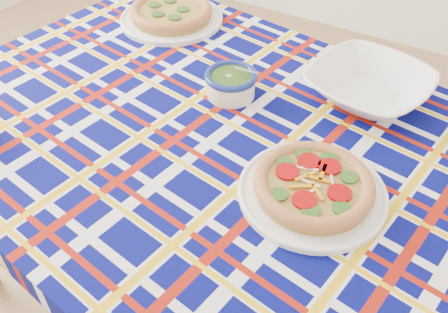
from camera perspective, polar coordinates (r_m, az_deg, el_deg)
The scene contains 7 objects.
floor at distance 2.02m, azimuth -9.30°, elevation -9.07°, with size 4.00×4.00×0.00m, color #8E6B49.
dining_table at distance 1.23m, azimuth 2.19°, elevation -1.69°, with size 1.82×1.30×0.79m.
tablecloth at distance 1.21m, azimuth 2.22°, elevation -0.81°, with size 1.71×1.08×0.11m, color #040753, non-canonical shape.
main_focaccia_plate at distance 1.05m, azimuth 10.19°, elevation -3.21°, with size 0.32×0.32×0.06m, color olive, non-canonical shape.
pesto_bowl at distance 1.31m, azimuth 0.81°, elevation 8.53°, with size 0.14×0.14×0.08m, color #1D390F, non-canonical shape.
serving_bowl at distance 1.35m, azimuth 16.20°, elevation 7.76°, with size 0.30×0.30×0.07m, color white.
second_focaccia_plate at distance 1.67m, azimuth -6.06°, elevation 16.07°, with size 0.34×0.34×0.06m, color olive, non-canonical shape.
Camera 1 is at (0.90, -0.90, 1.57)m, focal length 40.00 mm.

